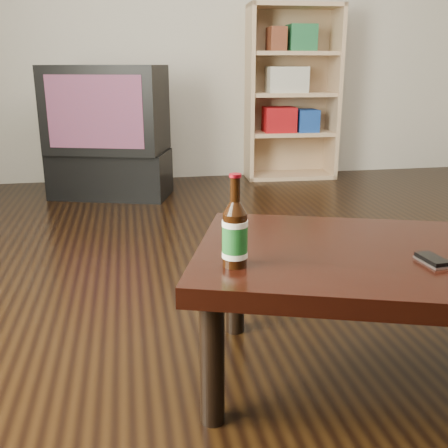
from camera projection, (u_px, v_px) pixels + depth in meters
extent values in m
cube|color=black|center=(375.00, 342.00, 1.92)|extent=(5.00, 6.00, 0.01)
cube|color=#B8B0A0|center=(225.00, 16.00, 4.35)|extent=(5.00, 0.02, 2.70)
cube|color=black|center=(111.00, 174.00, 3.96)|extent=(0.95, 0.67, 0.34)
cube|color=black|center=(107.00, 109.00, 3.82)|extent=(0.94, 0.73, 0.62)
cube|color=red|center=(94.00, 112.00, 3.57)|extent=(0.65, 0.21, 0.49)
cube|color=tan|center=(249.00, 94.00, 4.42)|extent=(0.05, 0.35, 1.44)
cube|color=tan|center=(334.00, 94.00, 4.51)|extent=(0.05, 0.35, 1.44)
cube|color=tan|center=(295.00, 6.00, 4.26)|extent=(0.79, 0.39, 0.03)
cube|color=tan|center=(289.00, 175.00, 4.67)|extent=(0.79, 0.39, 0.03)
cube|color=tan|center=(287.00, 93.00, 4.62)|extent=(0.77, 0.07, 1.44)
cube|color=tan|center=(290.00, 133.00, 4.57)|extent=(0.72, 0.36, 0.03)
cube|color=tan|center=(292.00, 94.00, 4.47)|extent=(0.72, 0.36, 0.03)
cube|color=tan|center=(293.00, 53.00, 4.37)|extent=(0.72, 0.36, 0.03)
cube|color=maroon|center=(279.00, 120.00, 4.49)|extent=(0.28, 0.23, 0.21)
cube|color=navy|center=(306.00, 120.00, 4.53)|extent=(0.19, 0.23, 0.19)
cube|color=#B9B5A5|center=(287.00, 80.00, 4.40)|extent=(0.34, 0.24, 0.21)
cube|color=#1E5F36|center=(301.00, 38.00, 4.32)|extent=(0.23, 0.23, 0.21)
cube|color=brown|center=(276.00, 39.00, 4.30)|extent=(0.14, 0.23, 0.19)
cube|color=black|center=(396.00, 261.00, 1.55)|extent=(1.33, 1.03, 0.06)
cylinder|color=black|center=(212.00, 362.00, 1.44)|extent=(0.09, 0.09, 0.38)
cylinder|color=black|center=(235.00, 284.00, 1.94)|extent=(0.09, 0.09, 0.38)
cylinder|color=black|center=(235.00, 240.00, 1.42)|extent=(0.08, 0.08, 0.15)
cylinder|color=#154D1A|center=(235.00, 239.00, 1.42)|extent=(0.09, 0.09, 0.09)
cylinder|color=beige|center=(235.00, 223.00, 1.41)|extent=(0.09, 0.09, 0.02)
cylinder|color=beige|center=(235.00, 254.00, 1.43)|extent=(0.09, 0.09, 0.02)
cone|color=black|center=(235.00, 208.00, 1.39)|extent=(0.08, 0.08, 0.03)
cylinder|color=black|center=(235.00, 189.00, 1.38)|extent=(0.03, 0.03, 0.07)
cylinder|color=maroon|center=(235.00, 175.00, 1.37)|extent=(0.04, 0.04, 0.01)
cube|color=#A9A9AC|center=(432.00, 262.00, 1.46)|extent=(0.06, 0.11, 0.01)
cube|color=black|center=(432.00, 259.00, 1.46)|extent=(0.06, 0.10, 0.01)
cylinder|color=#A9A9AC|center=(439.00, 261.00, 1.43)|extent=(0.02, 0.02, 0.00)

